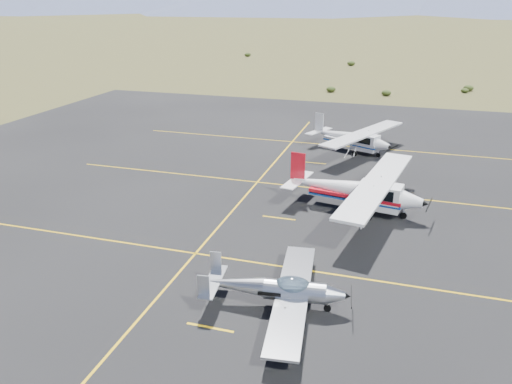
% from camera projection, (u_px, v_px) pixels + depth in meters
% --- Properties ---
extents(ground, '(1600.00, 1600.00, 0.00)m').
position_uv_depth(ground, '(302.00, 293.00, 22.14)').
color(ground, '#383D1C').
rests_on(ground, ground).
extents(apron, '(72.00, 72.00, 0.02)m').
position_uv_depth(apron, '(328.00, 228.00, 28.37)').
color(apron, black).
rests_on(apron, ground).
extents(aircraft_low_wing, '(6.05, 8.38, 1.81)m').
position_uv_depth(aircraft_low_wing, '(278.00, 289.00, 20.85)').
color(aircraft_low_wing, silver).
rests_on(aircraft_low_wing, apron).
extents(aircraft_cessna, '(7.63, 12.53, 3.16)m').
position_uv_depth(aircraft_cessna, '(356.00, 189.00, 30.21)').
color(aircraft_cessna, white).
rests_on(aircraft_cessna, apron).
extents(aircraft_plain, '(8.01, 10.51, 2.77)m').
position_uv_depth(aircraft_plain, '(352.00, 137.00, 41.94)').
color(aircraft_plain, silver).
rests_on(aircraft_plain, apron).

